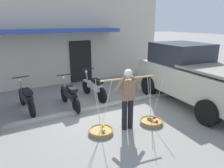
{
  "coord_description": "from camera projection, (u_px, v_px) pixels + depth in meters",
  "views": [
    {
      "loc": [
        -2.87,
        -5.35,
        2.87
      ],
      "look_at": [
        0.44,
        0.6,
        0.85
      ],
      "focal_mm": 33.77,
      "sensor_mm": 36.0,
      "label": 1
    }
  ],
  "objects": [
    {
      "name": "ground_plane",
      "position": [
        109.0,
        116.0,
        6.64
      ],
      "size": [
        90.0,
        90.0,
        0.0
      ],
      "primitive_type": "plane",
      "color": "gray"
    },
    {
      "name": "sidewalk_curb",
      "position": [
        99.0,
        107.0,
        7.21
      ],
      "size": [
        20.0,
        0.24,
        0.1
      ],
      "primitive_type": "cube",
      "color": "gray",
      "rests_on": "ground"
    },
    {
      "name": "fruit_vendor",
      "position": [
        128.0,
        95.0,
        5.62
      ],
      "size": [
        1.53,
        0.26,
        1.7
      ],
      "color": "black",
      "rests_on": "ground"
    },
    {
      "name": "fruit_basket_left_side",
      "position": [
        101.0,
        131.0,
        5.61
      ],
      "size": [
        0.67,
        0.67,
        1.45
      ],
      "color": "#B2894C",
      "rests_on": "ground"
    },
    {
      "name": "fruit_basket_right_side",
      "position": [
        151.0,
        121.0,
        6.15
      ],
      "size": [
        0.67,
        0.67,
        1.45
      ],
      "color": "#B2894C",
      "rests_on": "ground"
    },
    {
      "name": "motorcycle_second_in_row",
      "position": [
        26.0,
        98.0,
        6.92
      ],
      "size": [
        0.54,
        1.82,
        1.09
      ],
      "color": "black",
      "rests_on": "ground"
    },
    {
      "name": "motorcycle_third_in_row",
      "position": [
        70.0,
        95.0,
        7.2
      ],
      "size": [
        0.54,
        1.82,
        1.09
      ],
      "color": "black",
      "rests_on": "ground"
    },
    {
      "name": "motorcycle_end_of_row",
      "position": [
        94.0,
        87.0,
        8.11
      ],
      "size": [
        0.54,
        1.82,
        1.09
      ],
      "color": "black",
      "rests_on": "ground"
    },
    {
      "name": "parked_truck",
      "position": [
        193.0,
        75.0,
        7.6
      ],
      "size": [
        2.41,
        4.82,
        2.1
      ],
      "color": "beige",
      "rests_on": "ground"
    },
    {
      "name": "storefront_building",
      "position": [
        28.0,
        37.0,
        11.19
      ],
      "size": [
        13.0,
        6.0,
        4.2
      ],
      "color": "beige",
      "rests_on": "ground"
    }
  ]
}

